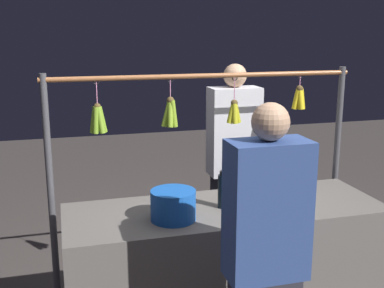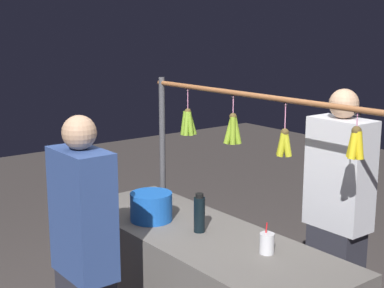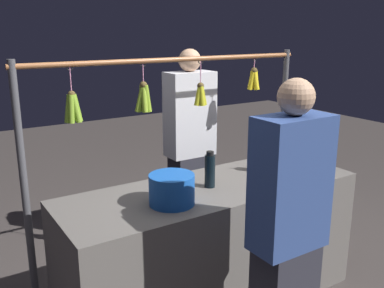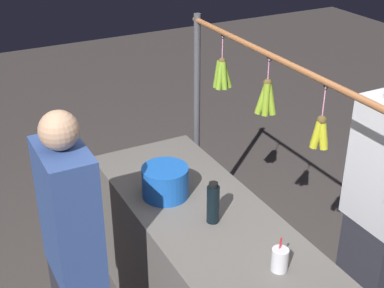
# 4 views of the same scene
# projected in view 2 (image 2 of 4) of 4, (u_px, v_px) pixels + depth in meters

# --- Properties ---
(display_rack) EXTENTS (2.08, 0.12, 1.59)m
(display_rack) POSITION_uv_depth(u_px,v_px,m) (255.00, 169.00, 3.42)
(display_rack) COLOR #4C4C51
(display_rack) RESTS_ON ground
(water_bottle) EXTENTS (0.06, 0.06, 0.23)m
(water_bottle) POSITION_uv_depth(u_px,v_px,m) (199.00, 214.00, 3.19)
(water_bottle) COLOR black
(water_bottle) RESTS_ON market_counter
(blue_bucket) EXTENTS (0.25, 0.25, 0.17)m
(blue_bucket) POSITION_uv_depth(u_px,v_px,m) (151.00, 207.00, 3.39)
(blue_bucket) COLOR blue
(blue_bucket) RESTS_ON market_counter
(drink_cup) EXTENTS (0.08, 0.08, 0.16)m
(drink_cup) POSITION_uv_depth(u_px,v_px,m) (267.00, 243.00, 2.90)
(drink_cup) COLOR silver
(drink_cup) RESTS_ON market_counter
(vendor_person) EXTENTS (0.38, 0.21, 1.60)m
(vendor_person) POSITION_uv_depth(u_px,v_px,m) (337.00, 222.00, 3.42)
(vendor_person) COLOR #2D2D38
(vendor_person) RESTS_ON ground
(customer_person) EXTENTS (0.37, 0.20, 1.54)m
(customer_person) POSITION_uv_depth(u_px,v_px,m) (85.00, 269.00, 2.83)
(customer_person) COLOR #2D2D38
(customer_person) RESTS_ON ground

